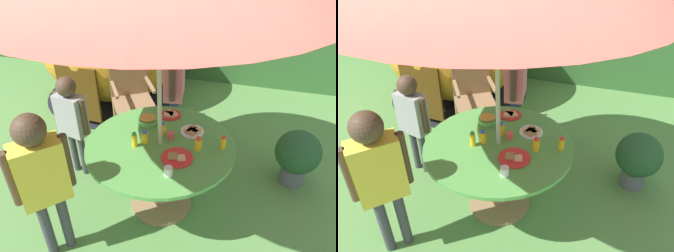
{
  "view_description": "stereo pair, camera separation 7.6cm",
  "coord_description": "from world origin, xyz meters",
  "views": [
    {
      "loc": [
        0.64,
        -2.04,
        2.3
      ],
      "look_at": [
        0.08,
        -0.04,
        0.93
      ],
      "focal_mm": 33.78,
      "sensor_mm": 36.0,
      "label": 1
    },
    {
      "loc": [
        0.71,
        -2.02,
        2.3
      ],
      "look_at": [
        0.08,
        -0.04,
        0.93
      ],
      "focal_mm": 33.78,
      "sensor_mm": 36.0,
      "label": 2
    }
  ],
  "objects": [
    {
      "name": "ground_plane",
      "position": [
        0.0,
        0.0,
        -0.01
      ],
      "size": [
        10.0,
        10.0,
        0.02
      ],
      "primitive_type": "cube",
      "color": "#548442"
    },
    {
      "name": "hedge_backdrop",
      "position": [
        0.0,
        3.17,
        0.92
      ],
      "size": [
        9.0,
        0.7,
        1.83
      ],
      "primitive_type": "cube",
      "color": "#33602D",
      "rests_on": "ground_plane"
    },
    {
      "name": "garden_table",
      "position": [
        0.0,
        0.0,
        0.54
      ],
      "size": [
        1.26,
        1.26,
        0.71
      ],
      "color": "#93704C",
      "rests_on": "ground_plane"
    },
    {
      "name": "wooden_chair",
      "position": [
        -0.68,
        1.05,
        0.55
      ],
      "size": [
        0.62,
        0.62,
        0.95
      ],
      "rotation": [
        0.0,
        0.0,
        0.57
      ],
      "color": "#93704C",
      "rests_on": "ground_plane"
    },
    {
      "name": "dome_tent",
      "position": [
        -1.33,
        2.0,
        0.8
      ],
      "size": [
        2.21,
        2.21,
        1.62
      ],
      "rotation": [
        0.0,
        0.0,
        -0.07
      ],
      "color": "orange",
      "rests_on": "ground_plane"
    },
    {
      "name": "potted_plant",
      "position": [
        1.21,
        0.66,
        0.34
      ],
      "size": [
        0.44,
        0.44,
        0.6
      ],
      "color": "#595960",
      "rests_on": "ground_plane"
    },
    {
      "name": "child_in_pink_shirt",
      "position": [
        -0.14,
        1.0,
        0.9
      ],
      "size": [
        0.25,
        0.47,
        1.41
      ],
      "rotation": [
        0.0,
        0.0,
        -1.43
      ],
      "color": "navy",
      "rests_on": "ground_plane"
    },
    {
      "name": "child_in_grey_shirt",
      "position": [
        -0.96,
        0.21,
        0.7
      ],
      "size": [
        0.37,
        0.22,
        1.1
      ],
      "rotation": [
        0.0,
        0.0,
        -0.22
      ],
      "color": "#3F3F47",
      "rests_on": "ground_plane"
    },
    {
      "name": "child_in_yellow_shirt",
      "position": [
        -0.65,
        -0.7,
        0.82
      ],
      "size": [
        0.36,
        0.37,
        1.29
      ],
      "rotation": [
        0.0,
        0.0,
        0.82
      ],
      "color": "#3F3F47",
      "rests_on": "ground_plane"
    },
    {
      "name": "snack_bowl",
      "position": [
        -0.2,
        0.27,
        0.75
      ],
      "size": [
        0.17,
        0.17,
        0.08
      ],
      "color": "#66B259",
      "rests_on": "garden_table"
    },
    {
      "name": "plate_mid_left",
      "position": [
        0.23,
        0.24,
        0.73
      ],
      "size": [
        0.21,
        0.21,
        0.03
      ],
      "color": "white",
      "rests_on": "garden_table"
    },
    {
      "name": "plate_mid_right",
      "position": [
        -0.04,
        0.46,
        0.72
      ],
      "size": [
        0.21,
        0.21,
        0.03
      ],
      "color": "red",
      "rests_on": "garden_table"
    },
    {
      "name": "plate_far_right",
      "position": [
        0.18,
        -0.16,
        0.72
      ],
      "size": [
        0.25,
        0.25,
        0.03
      ],
      "color": "red",
      "rests_on": "garden_table"
    },
    {
      "name": "juice_bottle_near_left",
      "position": [
        0.51,
        0.08,
        0.77
      ],
      "size": [
        0.05,
        0.05,
        0.12
      ],
      "color": "yellow",
      "rests_on": "garden_table"
    },
    {
      "name": "juice_bottle_near_right",
      "position": [
        0.32,
        0.01,
        0.77
      ],
      "size": [
        0.06,
        0.06,
        0.12
      ],
      "color": "yellow",
      "rests_on": "garden_table"
    },
    {
      "name": "juice_bottle_far_left",
      "position": [
        -0.02,
        0.14,
        0.77
      ],
      "size": [
        0.05,
        0.05,
        0.12
      ],
      "color": "yellow",
      "rests_on": "garden_table"
    },
    {
      "name": "juice_bottle_center_front",
      "position": [
        -0.13,
        -0.02,
        0.76
      ],
      "size": [
        0.06,
        0.06,
        0.11
      ],
      "color": "yellow",
      "rests_on": "garden_table"
    },
    {
      "name": "juice_bottle_center_back",
      "position": [
        -0.19,
        -0.09,
        0.77
      ],
      "size": [
        0.05,
        0.05,
        0.13
      ],
      "color": "yellow",
      "rests_on": "garden_table"
    },
    {
      "name": "cup_near",
      "position": [
        0.07,
        0.09,
        0.74
      ],
      "size": [
        0.06,
        0.06,
        0.06
      ],
      "primitive_type": "cylinder",
      "color": "#E04C47",
      "rests_on": "garden_table"
    },
    {
      "name": "cup_far",
      "position": [
        0.17,
        -0.36,
        0.75
      ],
      "size": [
        0.06,
        0.06,
        0.07
      ],
      "primitive_type": "cylinder",
      "color": "white",
      "rests_on": "garden_table"
    }
  ]
}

